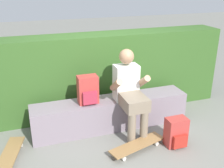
# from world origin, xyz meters

# --- Properties ---
(ground_plane) EXTENTS (24.00, 24.00, 0.00)m
(ground_plane) POSITION_xyz_m (0.00, 0.00, 0.00)
(ground_plane) COLOR slate
(bench_main) EXTENTS (2.33, 0.41, 0.46)m
(bench_main) POSITION_xyz_m (0.00, 0.36, 0.23)
(bench_main) COLOR gray
(bench_main) RESTS_ON ground
(person_skater) EXTENTS (0.49, 0.62, 1.21)m
(person_skater) POSITION_xyz_m (0.21, 0.15, 0.66)
(person_skater) COLOR white
(person_skater) RESTS_ON ground
(skateboard_near_person) EXTENTS (0.82, 0.42, 0.09)m
(skateboard_near_person) POSITION_xyz_m (0.14, -0.32, 0.07)
(skateboard_near_person) COLOR olive
(skateboard_near_person) RESTS_ON ground
(skateboard_beside_bench) EXTENTS (0.40, 0.82, 0.09)m
(skateboard_beside_bench) POSITION_xyz_m (-1.45, -0.02, 0.07)
(skateboard_beside_bench) COLOR olive
(skateboard_beside_bench) RESTS_ON ground
(backpack_on_bench) EXTENTS (0.28, 0.23, 0.40)m
(backpack_on_bench) POSITION_xyz_m (-0.34, 0.35, 0.65)
(backpack_on_bench) COLOR #B23833
(backpack_on_bench) RESTS_ON bench_main
(backpack_on_ground) EXTENTS (0.28, 0.23, 0.40)m
(backpack_on_ground) POSITION_xyz_m (0.67, -0.39, 0.19)
(backpack_on_ground) COLOR #B23833
(backpack_on_ground) RESTS_ON ground
(hedge_row) EXTENTS (4.90, 0.50, 1.30)m
(hedge_row) POSITION_xyz_m (-0.34, 0.98, 0.65)
(hedge_row) COLOR #335A23
(hedge_row) RESTS_ON ground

